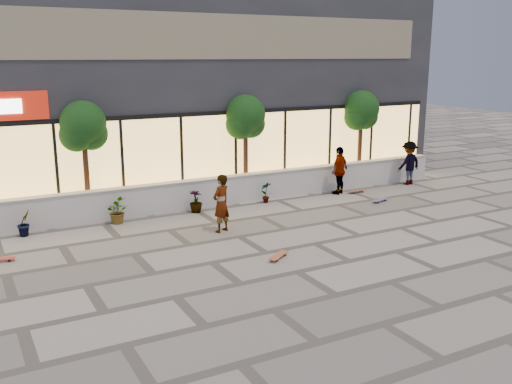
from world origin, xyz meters
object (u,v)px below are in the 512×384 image
tree_east (361,113)px  skateboard_right_near (357,191)px  skateboard_center (278,256)px  skater_right_far (409,163)px  skateboard_right_far (380,200)px  tree_midwest (83,129)px  tree_mideast (245,119)px  skater_center (221,203)px  skater_right_near (340,170)px

tree_east → skateboard_right_near: size_ratio=4.89×
skateboard_center → skater_right_far: bearing=-4.9°
skateboard_center → skateboard_right_far: 7.30m
tree_midwest → tree_mideast: same height
tree_mideast → skater_right_far: tree_mideast is taller
skater_right_far → skateboard_right_near: size_ratio=2.29×
skateboard_center → skateboard_right_near: 8.26m
skater_right_far → skateboard_center: bearing=23.2°
skater_center → skater_right_far: skater_right_far is taller
skater_right_far → tree_east: bearing=-48.2°
skater_right_far → tree_midwest: bearing=-11.9°
tree_midwest → skateboard_center: 8.07m
skateboard_right_near → tree_mideast: bearing=156.2°
skater_right_near → tree_east: bearing=-171.6°
tree_mideast → skateboard_center: tree_mideast is taller
skater_center → skateboard_right_far: 6.83m
skateboard_center → skater_right_near: bearing=7.9°
skateboard_right_near → skateboard_right_far: skateboard_right_far is taller
tree_mideast → skateboard_right_near: size_ratio=4.89×
skater_right_far → skateboard_center: size_ratio=2.22×
tree_midwest → skateboard_right_far: (10.00, -3.18, -2.90)m
skater_right_near → skateboard_center: (-5.86, -5.23, -0.86)m
tree_east → skater_center: (-8.26, -3.70, -2.08)m
tree_mideast → skateboard_right_far: size_ratio=4.62×
tree_midwest → skater_right_near: bearing=-8.4°
tree_east → tree_midwest: bearing=180.0°
tree_midwest → skater_right_far: 13.27m
tree_midwest → skateboard_right_near: size_ratio=4.89×
tree_midwest → skateboard_center: tree_midwest is taller
skateboard_center → skateboard_right_far: (6.44, 3.45, -0.00)m
skater_right_near → skateboard_right_near: skater_right_near is taller
tree_mideast → skater_center: (-2.76, -3.70, -2.08)m
skater_center → skater_right_far: size_ratio=0.99×
skateboard_right_near → skateboard_right_far: (-0.13, -1.57, 0.00)m
skateboard_right_near → skater_right_near: bearing=160.4°
skater_right_near → skater_right_far: skater_right_near is taller
skater_right_near → skater_center: bearing=-5.3°
skater_right_near → skater_right_far: bearing=154.3°
skater_right_near → skater_right_far: 3.60m
skater_center → skateboard_center: size_ratio=2.20×
skateboard_right_far → skater_right_far: bearing=14.2°
skater_right_far → skateboard_right_far: 3.61m
tree_east → skater_right_near: bearing=-146.0°
tree_mideast → skateboard_right_near: (4.13, -1.62, -2.91)m
skateboard_center → tree_east: bearing=6.1°
tree_midwest → tree_east: same height
tree_east → skater_center: tree_east is taller
skater_right_near → skateboard_center: skater_right_near is taller
tree_midwest → skater_center: (3.24, -3.70, -2.08)m
skater_center → skateboard_right_far: size_ratio=2.14×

